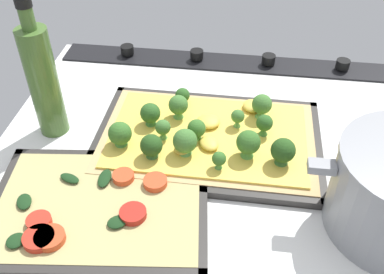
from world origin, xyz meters
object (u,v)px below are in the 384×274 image
(baking_tray_back, at_px, (99,208))
(oil_bottle, at_px, (43,80))
(baking_tray_front, at_px, (208,141))
(broccoli_pizza, at_px, (206,134))
(veggie_pizza_back, at_px, (96,206))

(baking_tray_back, xyz_separation_m, oil_bottle, (0.13, -0.17, 0.10))
(baking_tray_back, bearing_deg, baking_tray_front, -129.73)
(baking_tray_front, xyz_separation_m, broccoli_pizza, (0.00, 0.00, 0.02))
(veggie_pizza_back, bearing_deg, oil_bottle, -53.29)
(oil_bottle, bearing_deg, veggie_pizza_back, 126.71)
(veggie_pizza_back, height_order, oil_bottle, oil_bottle)
(broccoli_pizza, distance_m, veggie_pizza_back, 0.22)
(broccoli_pizza, height_order, baking_tray_back, broccoli_pizza)
(oil_bottle, bearing_deg, broccoli_pizza, 178.73)
(oil_bottle, bearing_deg, baking_tray_front, 179.74)
(baking_tray_front, distance_m, baking_tray_back, 0.22)
(veggie_pizza_back, bearing_deg, broccoli_pizza, -129.86)
(baking_tray_front, height_order, oil_bottle, oil_bottle)
(baking_tray_front, relative_size, oil_bottle, 1.56)
(baking_tray_back, height_order, oil_bottle, oil_bottle)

